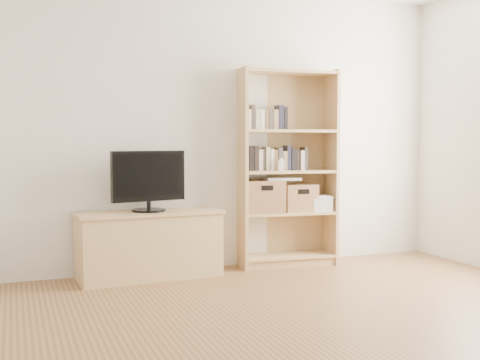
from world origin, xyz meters
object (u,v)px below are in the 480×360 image
bookshelf (287,168)px  basket_left (263,196)px  baby_monitor (281,166)px  basket_right (299,198)px  television (149,181)px  tv_stand (149,246)px  laptop (282,179)px

bookshelf → basket_left: 0.36m
basket_left → baby_monitor: bearing=-32.2°
bookshelf → basket_right: size_ratio=5.96×
bookshelf → television: (-1.34, -0.06, -0.09)m
basket_right → tv_stand: bearing=-173.1°
television → basket_left: bearing=-8.5°
television → basket_right: television is taller
basket_left → laptop: size_ratio=1.13×
tv_stand → television: television is taller
bookshelf → laptop: 0.12m
baby_monitor → bookshelf: bearing=53.4°
laptop → television: bearing=-166.6°
tv_stand → baby_monitor: (1.23, -0.03, 0.68)m
basket_right → bookshelf: bearing=177.7°
bookshelf → laptop: bearing=-159.7°
television → basket_left: television is taller
tv_stand → baby_monitor: baby_monitor is taller
tv_stand → television: 0.56m
television → laptop: 1.28m
television → laptop: bearing=-10.5°
tv_stand → basket_left: size_ratio=3.31×
bookshelf → basket_right: bookshelf is taller
tv_stand → laptop: size_ratio=3.73×
laptop → tv_stand: bearing=-166.6°
laptop → baby_monitor: bearing=-111.1°
bookshelf → basket_left: bearing=-178.8°
tv_stand → laptop: 1.39m
tv_stand → television: size_ratio=1.80×
bookshelf → tv_stand: bearing=-172.7°
tv_stand → basket_right: 1.50m
television → basket_right: 1.47m
baby_monitor → basket_left: bearing=154.3°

